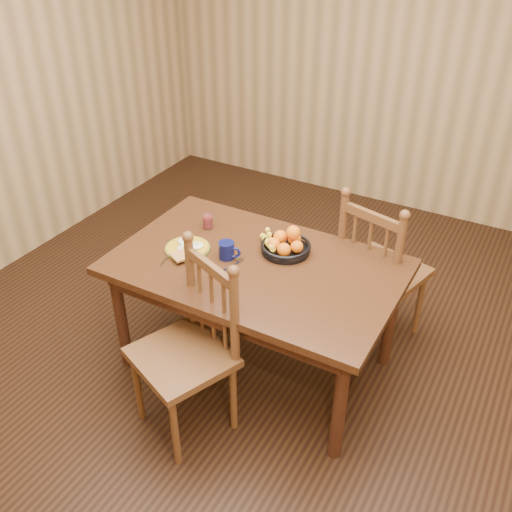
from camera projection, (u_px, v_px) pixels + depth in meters
The scene contains 10 objects.
room at pixel (256, 164), 2.86m from camera, with size 4.52×5.02×2.72m.
dining_table at pixel (256, 276), 3.24m from camera, with size 1.60×1.00×0.75m.
chair_far at pixel (379, 271), 3.54m from camera, with size 0.58×0.56×1.05m.
chair_near at pixel (189, 350), 2.95m from camera, with size 0.61×0.60×1.04m.
breakfast_plate at pixel (187, 248), 3.30m from camera, with size 0.26×0.31×0.04m.
fork at pixel (234, 265), 3.17m from camera, with size 0.06×0.18×0.00m.
spoon at pixel (169, 255), 3.25m from camera, with size 0.05×0.16×0.01m.
coffee_mug at pixel (227, 250), 3.21m from camera, with size 0.13×0.09×0.10m.
juice_glass at pixel (208, 222), 3.50m from camera, with size 0.06×0.06×0.09m.
fruit_bowl at pixel (285, 245), 3.27m from camera, with size 0.32×0.29×0.17m.
Camera 1 is at (1.30, -2.31, 2.53)m, focal length 40.00 mm.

